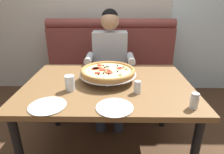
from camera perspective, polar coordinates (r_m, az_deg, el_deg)
name	(u,v)px	position (r m, az deg, el deg)	size (l,w,h in m)	color
ground_plane	(108,151)	(1.98, -1.10, -21.31)	(16.00, 16.00, 0.00)	#4C3321
booth_bench	(110,76)	(2.58, -0.50, 0.24)	(1.75, 0.78, 1.13)	brown
dining_table	(108,91)	(1.61, -1.26, -4.37)	(1.36, 0.97, 0.72)	brown
diner_main	(110,60)	(2.22, -0.57, 5.11)	(0.54, 0.64, 1.27)	#2D3342
pizza	(108,71)	(1.59, -1.15, 1.67)	(0.48, 0.48, 0.12)	silver
shaker_oregano	(137,88)	(1.41, 7.65, -3.31)	(0.05, 0.05, 0.10)	white
shaker_pepper_flakes	(194,102)	(1.31, 23.45, -6.87)	(0.05, 0.05, 0.10)	white
plate_near_left	(47,105)	(1.31, -18.83, -7.93)	(0.24, 0.24, 0.02)	white
plate_near_right	(115,106)	(1.23, 0.78, -8.81)	(0.24, 0.24, 0.02)	white
drinking_glass	(70,84)	(1.46, -12.51, -2.11)	(0.07, 0.07, 0.12)	silver
patio_chair	(184,48)	(3.82, 20.78, 8.11)	(0.43, 0.43, 0.86)	black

